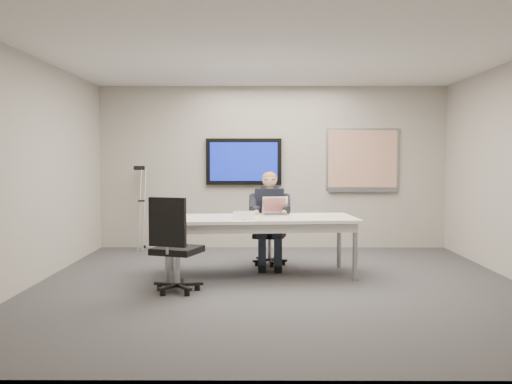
{
  "coord_description": "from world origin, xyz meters",
  "views": [
    {
      "loc": [
        -0.24,
        -6.89,
        1.54
      ],
      "look_at": [
        -0.28,
        0.7,
        1.1
      ],
      "focal_mm": 40.0,
      "sensor_mm": 36.0,
      "label": 1
    }
  ],
  "objects_px": {
    "conference_table": "(259,224)",
    "laptop": "(275,211)",
    "office_chair_far": "(270,243)",
    "office_chair_near": "(175,263)",
    "seated_person": "(270,229)"
  },
  "relations": [
    {
      "from": "office_chair_far",
      "to": "seated_person",
      "type": "bearing_deg",
      "value": -81.25
    },
    {
      "from": "office_chair_far",
      "to": "seated_person",
      "type": "height_order",
      "value": "seated_person"
    },
    {
      "from": "conference_table",
      "to": "laptop",
      "type": "bearing_deg",
      "value": 46.25
    },
    {
      "from": "conference_table",
      "to": "laptop",
      "type": "distance_m",
      "value": 0.38
    },
    {
      "from": "conference_table",
      "to": "office_chair_far",
      "type": "height_order",
      "value": "office_chair_far"
    },
    {
      "from": "office_chair_far",
      "to": "laptop",
      "type": "distance_m",
      "value": 0.76
    },
    {
      "from": "office_chair_far",
      "to": "seated_person",
      "type": "xyz_separation_m",
      "value": [
        -0.01,
        -0.25,
        0.24
      ]
    },
    {
      "from": "conference_table",
      "to": "office_chair_far",
      "type": "bearing_deg",
      "value": 73.88
    },
    {
      "from": "conference_table",
      "to": "seated_person",
      "type": "height_order",
      "value": "seated_person"
    },
    {
      "from": "office_chair_far",
      "to": "office_chair_near",
      "type": "height_order",
      "value": "office_chair_near"
    },
    {
      "from": "conference_table",
      "to": "office_chair_far",
      "type": "distance_m",
      "value": 0.91
    },
    {
      "from": "office_chair_far",
      "to": "office_chair_near",
      "type": "xyz_separation_m",
      "value": [
        -1.12,
        -1.8,
        0.04
      ]
    },
    {
      "from": "office_chair_near",
      "to": "seated_person",
      "type": "height_order",
      "value": "seated_person"
    },
    {
      "from": "conference_table",
      "to": "laptop",
      "type": "relative_size",
      "value": 6.85
    },
    {
      "from": "office_chair_far",
      "to": "seated_person",
      "type": "distance_m",
      "value": 0.34
    }
  ]
}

